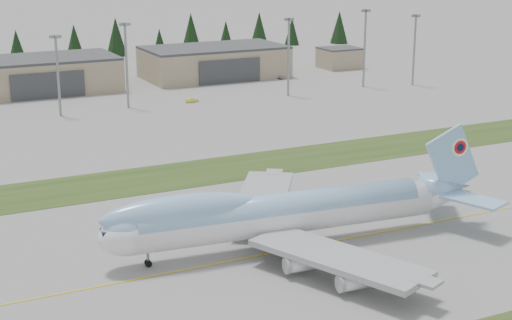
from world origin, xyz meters
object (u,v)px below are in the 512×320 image
boeing_747_freighter (282,213)px  service_vehicle_c (280,79)px  service_vehicle_b (192,102)px  hangar_right (214,62)px  hangar_center (39,75)px

boeing_747_freighter → service_vehicle_c: 152.77m
boeing_747_freighter → service_vehicle_b: (28.83, 111.24, -5.70)m
hangar_right → service_vehicle_b: size_ratio=12.37×
boeing_747_freighter → hangar_right: bearing=76.0°
boeing_747_freighter → hangar_right: size_ratio=1.37×
boeing_747_freighter → service_vehicle_b: boeing_747_freighter is taller
hangar_center → service_vehicle_c: 80.27m
hangar_center → service_vehicle_b: hangar_center is taller
boeing_747_freighter → hangar_center: bearing=98.4°
service_vehicle_b → service_vehicle_c: (42.08, 23.95, 0.00)m
hangar_right → service_vehicle_b: (-23.05, -36.95, -5.39)m
boeing_747_freighter → service_vehicle_c: bearing=67.6°
hangar_right → boeing_747_freighter: bearing=-109.3°
service_vehicle_c → service_vehicle_b: bearing=-157.2°
boeing_747_freighter → service_vehicle_c: size_ratio=16.39×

